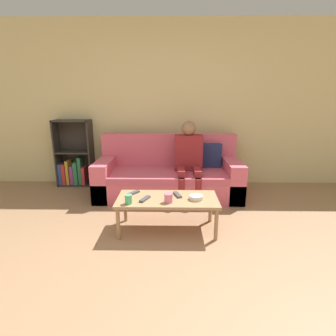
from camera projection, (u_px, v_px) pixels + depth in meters
ground_plane at (145, 304)px, 1.87m from camera, size 22.00×22.00×0.00m
wall_back at (161, 105)px, 4.25m from camera, size 12.00×0.06×2.60m
couch at (169, 176)px, 3.94m from camera, size 2.08×0.89×0.88m
bookshelf at (74, 160)px, 4.35m from camera, size 0.58×0.28×1.08m
coffee_table at (167, 201)px, 2.83m from camera, size 1.08×0.50×0.38m
person_adult at (189, 155)px, 3.76m from camera, size 0.40×0.62×1.10m
cup_near at (168, 198)px, 2.69m from camera, size 0.09×0.09×0.09m
cup_far at (129, 199)px, 2.66m from camera, size 0.07×0.07×0.10m
tv_remote_0 at (177, 195)px, 2.89m from camera, size 0.10×0.18×0.02m
tv_remote_1 at (145, 199)px, 2.77m from camera, size 0.11×0.18×0.02m
tv_remote_2 at (133, 193)px, 2.94m from camera, size 0.14×0.16×0.02m
snack_bowl at (196, 197)px, 2.78m from camera, size 0.15×0.15×0.05m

